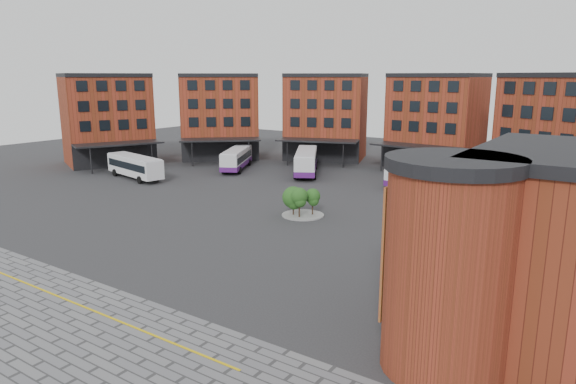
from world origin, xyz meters
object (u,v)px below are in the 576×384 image
Objects in this scene: bus_d at (421,173)px; blue_car at (452,344)px; bus_c at (306,161)px; bus_b at (237,158)px; bus_e at (464,185)px; bus_f at (551,212)px; tree_island at (299,199)px; bus_a at (135,165)px.

bus_d is 43.21m from blue_car.
bus_c reaches higher than bus_d.
bus_d is (27.88, 4.19, 0.01)m from bus_b.
bus_f is (10.07, -6.68, -0.26)m from bus_e.
bus_f is (16.97, -11.20, -0.26)m from bus_d.
bus_e reaches higher than bus_b.
tree_island is at bearing -133.30° from bus_f.
bus_d is at bearing -171.94° from bus_e.
bus_d is 1.13× the size of bus_e.
bus_b is at bearing -15.60° from bus_a.
bus_a is at bearing -167.54° from bus_c.
bus_c is 24.01m from bus_e.
bus_c is 1.05× the size of bus_d.
bus_a is at bearing -144.65° from bus_b.
bus_c is (-11.90, 20.20, 0.10)m from tree_island.
tree_island is at bearing -83.56° from bus_e.
bus_a reaches higher than bus_e.
bus_f is (33.88, -9.77, -0.42)m from bus_c.
bus_a is 15.49m from bus_b.
bus_a is at bearing -151.31° from bus_f.
bus_e is 1.05× the size of bus_f.
bus_e is (41.92, 13.42, -0.17)m from bus_a.
blue_car is (9.44, -35.47, -1.00)m from bus_e.
tree_island is 28.76m from bus_b.
bus_f is (21.97, 10.43, -0.31)m from tree_island.
bus_c is 1.24× the size of bus_f.
bus_f is at bearing -36.10° from bus_b.
bus_b is 1.09× the size of bus_e.
tree_island is 0.36× the size of bus_c.
blue_car is at bearing -50.21° from bus_d.
bus_c is 50.93m from blue_car.
bus_e is (11.91, 17.11, -0.05)m from tree_island.
bus_d is at bearing -18.67° from bus_b.
bus_f is at bearing -15.86° from bus_d.
bus_e reaches higher than blue_car.
tree_island is 22.20m from bus_d.
bus_e is (6.90, -4.52, 0.00)m from bus_d.
bus_e is at bearing -15.66° from bus_d.
tree_island is at bearing 78.69° from blue_car.
blue_car is at bearing -101.40° from bus_a.
bus_e is at bearing 44.28° from blue_car.
bus_e is 12.08m from bus_f.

